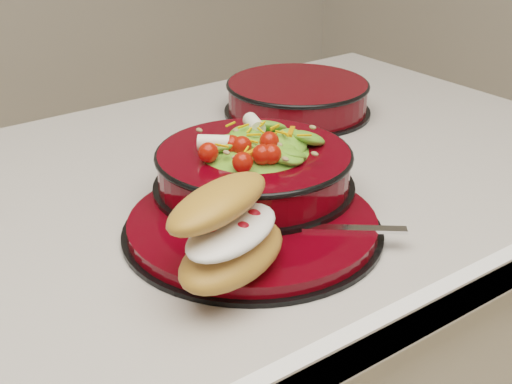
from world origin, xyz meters
TOP-DOWN VIEW (x-y plane):
  - dinner_plate at (-0.04, -0.15)m, footprint 0.30×0.30m
  - salad_bowl at (0.01, -0.09)m, footprint 0.25×0.25m
  - croissant at (-0.12, -0.22)m, footprint 0.17×0.15m
  - fork at (0.01, -0.22)m, footprint 0.15×0.13m
  - extra_bowl at (0.27, 0.14)m, footprint 0.25×0.25m

SIDE VIEW (x-z plane):
  - dinner_plate at x=-0.04m, z-range 0.90..0.92m
  - fork at x=0.01m, z-range 0.92..0.92m
  - extra_bowl at x=0.27m, z-range 0.90..0.96m
  - salad_bowl at x=0.01m, z-range 0.91..1.01m
  - croissant at x=-0.12m, z-range 0.92..1.01m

